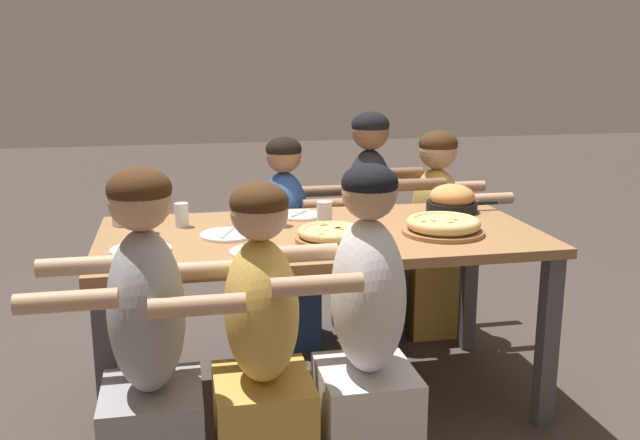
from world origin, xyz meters
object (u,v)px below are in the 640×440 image
diner_far_right (435,240)px  diner_near_midleft (261,364)px  drinking_glass_d (324,215)px  diner_near_center (366,349)px  diner_far_center (286,252)px  pizza_board_main (443,226)px  empty_plate_d (141,250)px  drinking_glass_e (278,215)px  empty_plate_b (256,252)px  pizza_board_second (332,234)px  cocktail_glass_blue (120,216)px  diner_near_left (149,364)px  empty_plate_a (299,215)px  drinking_glass_b (182,215)px  skillet_bowl (452,200)px  diner_far_midright (369,236)px  empty_plate_c (227,235)px  drinking_glass_a (144,221)px  drinking_glass_c (256,211)px

diner_far_right → diner_near_midleft: (-1.11, -1.36, -0.00)m
drinking_glass_d → diner_near_center: diner_near_center is taller
drinking_glass_d → diner_far_center: 0.66m
diner_near_center → pizza_board_main: bearing=-41.0°
empty_plate_d → drinking_glass_e: drinking_glass_e is taller
pizza_board_main → drinking_glass_e: bearing=156.8°
empty_plate_b → pizza_board_second: bearing=20.0°
cocktail_glass_blue → diner_near_left: 1.00m
pizza_board_main → cocktail_glass_blue: (-1.32, 0.41, 0.01)m
empty_plate_a → empty_plate_b: size_ratio=1.02×
pizza_board_second → drinking_glass_b: drinking_glass_b is taller
skillet_bowl → empty_plate_a: 0.72m
skillet_bowl → diner_near_midleft: (-1.02, -0.93, -0.32)m
skillet_bowl → cocktail_glass_blue: skillet_bowl is taller
drinking_glass_d → diner_near_left: (-0.73, -0.78, -0.28)m
diner_far_right → diner_near_left: bearing=-47.2°
pizza_board_second → diner_far_midright: diner_far_midright is taller
empty_plate_d → drinking_glass_b: drinking_glass_b is taller
empty_plate_c → diner_far_midright: diner_far_midright is taller
pizza_board_main → empty_plate_c: pizza_board_main is taller
diner_near_midleft → diner_near_center: bearing=-90.0°
skillet_bowl → drinking_glass_d: size_ratio=3.29×
cocktail_glass_blue → diner_far_center: 0.94m
drinking_glass_a → drinking_glass_c: bearing=4.7°
empty_plate_c → drinking_glass_c: size_ratio=1.79×
cocktail_glass_blue → drinking_glass_d: 0.89m
diner_near_left → diner_near_center: bearing=-90.0°
cocktail_glass_blue → drinking_glass_c: 0.59m
drinking_glass_a → empty_plate_c: bearing=-20.7°
pizza_board_main → pizza_board_second: (-0.48, -0.02, -0.01)m
diner_far_midright → diner_near_midleft: size_ratio=1.08×
diner_near_left → cocktail_glass_blue: bearing=8.1°
empty_plate_b → diner_near_left: 0.61m
empty_plate_b → diner_near_left: size_ratio=0.17×
pizza_board_main → empty_plate_b: (-0.79, -0.14, -0.03)m
pizza_board_main → drinking_glass_b: drinking_glass_b is taller
drinking_glass_e → diner_near_left: 1.02m
pizza_board_main → skillet_bowl: 0.43m
diner_far_right → drinking_glass_a: bearing=-69.8°
diner_near_left → skillet_bowl: bearing=-56.1°
drinking_glass_e → diner_far_right: (0.93, 0.54, -0.31)m
empty_plate_c → diner_near_center: size_ratio=0.19×
empty_plate_a → empty_plate_d: size_ratio=0.89×
drinking_glass_b → diner_near_center: size_ratio=0.09×
empty_plate_d → diner_far_center: diner_far_center is taller
skillet_bowl → drinking_glass_a: (-1.40, -0.12, -0.01)m
empty_plate_c → empty_plate_d: bearing=-154.1°
drinking_glass_b → drinking_glass_a: bearing=-153.5°
diner_far_center → diner_near_left: bearing=-25.6°
empty_plate_a → empty_plate_b: 0.62m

